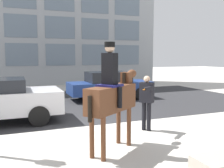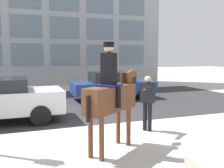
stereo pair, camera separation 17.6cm
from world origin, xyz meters
name	(u,v)px [view 2 (the right image)]	position (x,y,z in m)	size (l,w,h in m)	color
ground_plane	(89,131)	(0.00, 0.00, 0.00)	(80.00, 80.00, 0.00)	beige
road_surface	(64,103)	(0.00, 4.75, 0.00)	(19.72, 8.50, 0.01)	#2D2D30
mounted_horse_lead	(112,95)	(0.09, -1.77, 1.34)	(1.78, 1.41, 2.58)	#59331E
pedestrian_bystander	(148,99)	(1.65, -0.62, 0.99)	(0.69, 0.81, 1.68)	black
street_car_far_lane	(113,85)	(2.64, 5.13, 0.76)	(4.37, 1.81, 1.46)	navy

